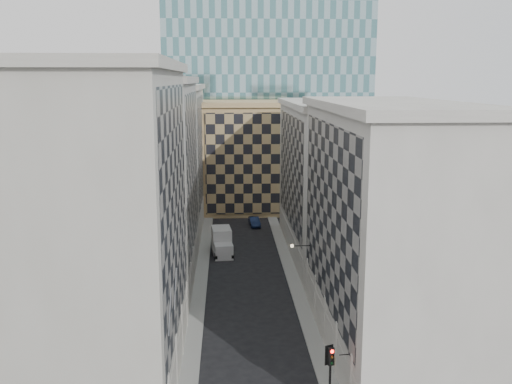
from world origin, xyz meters
name	(u,v)px	position (x,y,z in m)	size (l,w,h in m)	color
sidewalk_west	(200,285)	(-5.25, 30.00, 0.07)	(1.50, 100.00, 0.15)	gray
sidewalk_east	(295,283)	(5.25, 30.00, 0.07)	(1.50, 100.00, 0.15)	gray
bldg_left_a	(109,226)	(-10.88, 11.00, 11.82)	(10.80, 22.80, 23.70)	#A6A295
bldg_left_b	(149,181)	(-10.88, 33.00, 11.32)	(10.80, 22.80, 22.70)	#9A978F
bldg_left_c	(168,158)	(-10.88, 55.00, 10.83)	(10.80, 22.80, 21.70)	#A6A295
bldg_right_a	(385,228)	(10.88, 15.00, 10.32)	(10.80, 26.80, 20.70)	#B1ADA3
bldg_right_b	(328,178)	(10.89, 42.00, 9.85)	(10.80, 28.80, 19.70)	#B1ADA3
tan_block	(251,156)	(2.00, 67.90, 9.44)	(16.80, 14.80, 18.80)	tan
church_tower	(237,55)	(0.00, 82.00, 26.95)	(7.20, 7.20, 51.50)	#2F2A25
flagpoles_left	(173,300)	(-5.90, 6.00, 8.00)	(0.10, 6.33, 2.33)	gray
bracket_lamp	(294,246)	(4.38, 24.00, 6.20)	(1.98, 0.36, 0.36)	black
traffic_light	(330,366)	(4.55, 4.56, 3.68)	(0.61, 0.60, 4.93)	black
box_truck	(222,243)	(-2.89, 41.79, 1.42)	(2.98, 6.14, 3.25)	silver
dark_car	(254,222)	(2.05, 55.75, 0.70)	(1.48, 4.25, 1.40)	#0F1B39
shop_sign	(335,359)	(4.98, 5.14, 3.84)	(1.12, 0.62, 0.70)	black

